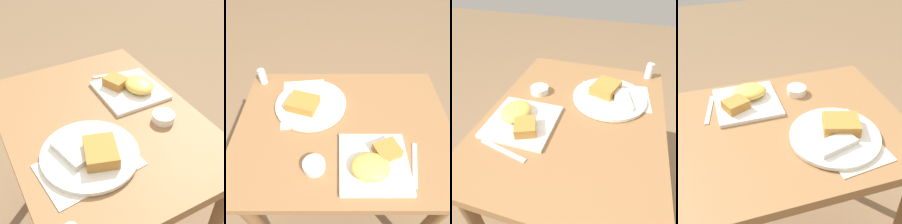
% 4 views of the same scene
% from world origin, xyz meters
% --- Properties ---
extents(ground_plane, '(8.00, 8.00, 0.00)m').
position_xyz_m(ground_plane, '(0.00, 0.00, 0.00)').
color(ground_plane, '#846647').
extents(dining_table, '(0.88, 0.68, 0.78)m').
position_xyz_m(dining_table, '(0.00, 0.00, 0.66)').
color(dining_table, olive).
rests_on(dining_table, ground_plane).
extents(menu_card, '(0.22, 0.32, 0.00)m').
position_xyz_m(menu_card, '(-0.18, 0.13, 0.78)').
color(menu_card, beige).
rests_on(menu_card, dining_table).
extents(plate_square_near, '(0.24, 0.24, 0.06)m').
position_xyz_m(plate_square_near, '(0.10, -0.18, 0.80)').
color(plate_square_near, white).
rests_on(plate_square_near, dining_table).
extents(plate_oval_far, '(0.31, 0.31, 0.05)m').
position_xyz_m(plate_oval_far, '(-0.15, 0.11, 0.80)').
color(plate_oval_far, white).
rests_on(plate_oval_far, menu_card).
extents(sauce_ramekin, '(0.08, 0.08, 0.03)m').
position_xyz_m(sauce_ramekin, '(-0.11, -0.19, 0.79)').
color(sauce_ramekin, white).
rests_on(sauce_ramekin, dining_table).
extents(salt_shaker, '(0.04, 0.04, 0.07)m').
position_xyz_m(salt_shaker, '(-0.39, 0.27, 0.81)').
color(salt_shaker, white).
rests_on(salt_shaker, dining_table).
extents(butter_knife, '(0.06, 0.18, 0.00)m').
position_xyz_m(butter_knife, '(0.25, -0.18, 0.78)').
color(butter_knife, silver).
rests_on(butter_knife, dining_table).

